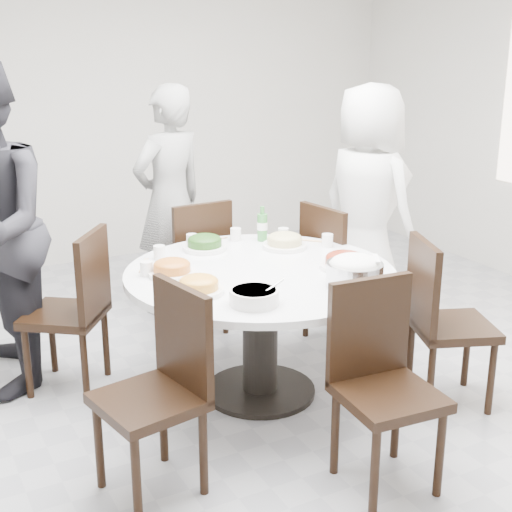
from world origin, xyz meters
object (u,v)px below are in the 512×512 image
chair_nw (64,311)px  chair_sw (148,396)px  diner_right (367,206)px  soup_bowl (254,297)px  diner_middle (170,201)px  chair_s (389,391)px  dining_table (260,333)px  chair_ne (343,272)px  chair_n (191,266)px  chair_se (453,323)px  beverage_bottle (262,224)px  rice_bowl (354,275)px

chair_nw → chair_sw: size_ratio=1.00×
diner_right → soup_bowl: size_ratio=7.00×
diner_middle → chair_s: bearing=73.4°
dining_table → diner_right: (1.21, 0.66, 0.47)m
dining_table → chair_sw: bearing=-146.4°
chair_ne → chair_n: 1.04m
chair_s → diner_middle: bearing=95.3°
chair_nw → diner_right: 2.20m
dining_table → chair_ne: (0.86, 0.43, 0.10)m
chair_n → chair_se: size_ratio=1.00×
chair_nw → chair_se: 2.20m
dining_table → chair_s: bearing=-85.1°
diner_middle → soup_bowl: 1.95m
chair_s → diner_middle: diner_middle is taller
dining_table → chair_nw: (-0.95, 0.61, 0.10)m
diner_right → beverage_bottle: 0.93m
rice_bowl → beverage_bottle: (-0.01, 0.98, 0.05)m
soup_bowl → chair_ne: bearing=37.4°
chair_se → chair_ne: bearing=23.6°
soup_bowl → dining_table: bearing=58.2°
chair_ne → chair_nw: size_ratio=1.00×
rice_bowl → chair_s: bearing=-110.1°
dining_table → diner_right: 1.46m
chair_nw → chair_se: (1.85, -1.19, 0.00)m
chair_s → chair_se: same height
chair_nw → beverage_bottle: bearing=122.4°
diner_middle → beverage_bottle: bearing=86.8°
chair_sw → soup_bowl: chair_sw is taller
chair_nw → rice_bowl: bearing=86.1°
diner_right → soup_bowl: (-1.48, -1.09, -0.06)m
chair_se → beverage_bottle: beverage_bottle is taller
dining_table → chair_nw: bearing=147.4°
dining_table → beverage_bottle: (0.30, 0.52, 0.49)m
chair_se → diner_middle: (-0.84, 2.06, 0.36)m
diner_middle → rice_bowl: (0.25, -1.94, -0.02)m
diner_right → diner_middle: (-1.16, 0.82, -0.01)m
dining_table → chair_s: (0.09, -1.04, 0.10)m
chair_se → rice_bowl: size_ratio=3.23×
chair_se → rice_bowl: bearing=99.8°
chair_s → rice_bowl: (0.21, 0.59, 0.34)m
chair_s → chair_ne: bearing=66.9°
diner_middle → soup_bowl: bearing=63.0°
chair_s → soup_bowl: 0.77m
dining_table → chair_se: 1.07m
chair_n → rice_bowl: (0.28, -1.50, 0.34)m
chair_ne → diner_right: size_ratio=0.56×
soup_bowl → beverage_bottle: (0.57, 0.96, 0.07)m
chair_ne → chair_s: 1.66m
chair_n → beverage_bottle: size_ratio=4.29×
chair_ne → beverage_bottle: (-0.56, 0.09, 0.39)m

